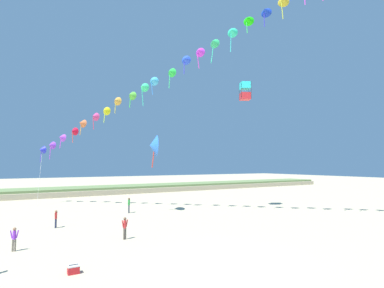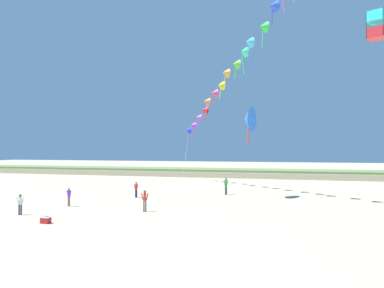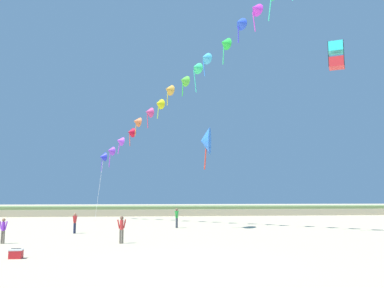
{
  "view_description": "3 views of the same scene",
  "coord_description": "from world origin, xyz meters",
  "px_view_note": "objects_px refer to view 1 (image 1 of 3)",
  "views": [
    {
      "loc": [
        -10.67,
        -14.6,
        5.58
      ],
      "look_at": [
        3.48,
        9.33,
        7.45
      ],
      "focal_mm": 28.0,
      "sensor_mm": 36.0,
      "label": 1
    },
    {
      "loc": [
        6.9,
        -16.55,
        4.65
      ],
      "look_at": [
        -0.53,
        10.09,
        5.15
      ],
      "focal_mm": 32.0,
      "sensor_mm": 36.0,
      "label": 2
    },
    {
      "loc": [
        -2.0,
        -17.93,
        2.86
      ],
      "look_at": [
        1.29,
        11.7,
        6.66
      ],
      "focal_mm": 38.0,
      "sensor_mm": 36.0,
      "label": 3
    }
  ],
  "objects_px": {
    "person_mid_center": "(56,218)",
    "beach_cooler": "(73,269)",
    "person_near_right": "(14,237)",
    "person_near_left": "(125,227)",
    "large_kite_low_lead": "(153,146)",
    "large_kite_mid_trail": "(245,91)",
    "person_far_right": "(129,204)"
  },
  "relations": [
    {
      "from": "person_mid_center",
      "to": "beach_cooler",
      "type": "bearing_deg",
      "value": -92.3
    },
    {
      "from": "person_near_right",
      "to": "person_mid_center",
      "type": "relative_size",
      "value": 0.98
    },
    {
      "from": "person_near_left",
      "to": "large_kite_low_lead",
      "type": "height_order",
      "value": "large_kite_low_lead"
    },
    {
      "from": "person_mid_center",
      "to": "beach_cooler",
      "type": "height_order",
      "value": "person_mid_center"
    },
    {
      "from": "person_near_left",
      "to": "large_kite_mid_trail",
      "type": "distance_m",
      "value": 23.14
    },
    {
      "from": "large_kite_mid_trail",
      "to": "beach_cooler",
      "type": "height_order",
      "value": "large_kite_mid_trail"
    },
    {
      "from": "person_near_left",
      "to": "large_kite_mid_trail",
      "type": "bearing_deg",
      "value": 20.44
    },
    {
      "from": "person_far_right",
      "to": "large_kite_mid_trail",
      "type": "distance_m",
      "value": 19.7
    },
    {
      "from": "person_mid_center",
      "to": "person_near_right",
      "type": "bearing_deg",
      "value": -116.33
    },
    {
      "from": "person_mid_center",
      "to": "beach_cooler",
      "type": "distance_m",
      "value": 12.45
    },
    {
      "from": "person_far_right",
      "to": "large_kite_low_lead",
      "type": "xyz_separation_m",
      "value": [
        2.45,
        -1.15,
        6.72
      ]
    },
    {
      "from": "large_kite_low_lead",
      "to": "large_kite_mid_trail",
      "type": "bearing_deg",
      "value": -19.54
    },
    {
      "from": "large_kite_low_lead",
      "to": "beach_cooler",
      "type": "height_order",
      "value": "large_kite_low_lead"
    },
    {
      "from": "person_near_left",
      "to": "beach_cooler",
      "type": "xyz_separation_m",
      "value": [
        -4.44,
        -5.45,
        -0.73
      ]
    },
    {
      "from": "large_kite_mid_trail",
      "to": "beach_cooler",
      "type": "bearing_deg",
      "value": -151.36
    },
    {
      "from": "person_near_right",
      "to": "person_mid_center",
      "type": "distance_m",
      "value": 7.06
    },
    {
      "from": "person_near_right",
      "to": "beach_cooler",
      "type": "bearing_deg",
      "value": -66.66
    },
    {
      "from": "person_far_right",
      "to": "beach_cooler",
      "type": "xyz_separation_m",
      "value": [
        -8.63,
        -16.9,
        -0.79
      ]
    },
    {
      "from": "person_mid_center",
      "to": "large_kite_mid_trail",
      "type": "height_order",
      "value": "large_kite_mid_trail"
    },
    {
      "from": "person_mid_center",
      "to": "person_far_right",
      "type": "relative_size",
      "value": 0.89
    },
    {
      "from": "person_far_right",
      "to": "large_kite_mid_trail",
      "type": "relative_size",
      "value": 0.78
    },
    {
      "from": "person_near_right",
      "to": "large_kite_low_lead",
      "type": "distance_m",
      "value": 18.12
    },
    {
      "from": "person_near_right",
      "to": "large_kite_mid_trail",
      "type": "height_order",
      "value": "large_kite_mid_trail"
    },
    {
      "from": "person_near_right",
      "to": "person_far_right",
      "type": "height_order",
      "value": "person_far_right"
    },
    {
      "from": "person_near_right",
      "to": "large_kite_low_lead",
      "type": "bearing_deg",
      "value": 35.13
    },
    {
      "from": "person_mid_center",
      "to": "large_kite_low_lead",
      "type": "xyz_separation_m",
      "value": [
        10.59,
        3.33,
        6.83
      ]
    },
    {
      "from": "person_near_left",
      "to": "beach_cooler",
      "type": "height_order",
      "value": "person_near_left"
    },
    {
      "from": "person_near_left",
      "to": "person_near_right",
      "type": "xyz_separation_m",
      "value": [
        -7.07,
        0.65,
        -0.07
      ]
    },
    {
      "from": "large_kite_low_lead",
      "to": "person_far_right",
      "type": "bearing_deg",
      "value": 154.94
    },
    {
      "from": "person_mid_center",
      "to": "person_far_right",
      "type": "distance_m",
      "value": 9.29
    },
    {
      "from": "person_mid_center",
      "to": "beach_cooler",
      "type": "xyz_separation_m",
      "value": [
        -0.5,
        -12.42,
        -0.68
      ]
    },
    {
      "from": "person_mid_center",
      "to": "large_kite_mid_trail",
      "type": "distance_m",
      "value": 25.46
    }
  ]
}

